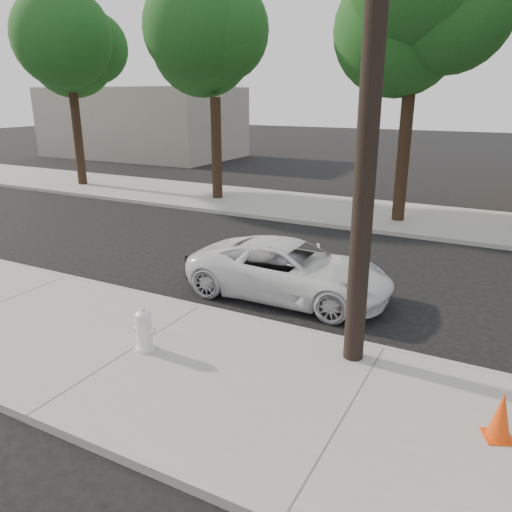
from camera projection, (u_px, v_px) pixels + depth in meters
name	position (u px, v px, depth m)	size (l,w,h in m)	color
ground	(247.00, 281.00, 12.61)	(120.00, 120.00, 0.00)	black
near_sidewalk	(132.00, 353.00, 8.97)	(90.00, 4.40, 0.15)	gray
far_sidewalk	(350.00, 212.00, 19.73)	(90.00, 5.00, 0.15)	gray
curb_near	(200.00, 309.00, 10.82)	(90.00, 0.12, 0.16)	#9E9B93
building_far	(142.00, 122.00, 37.54)	(14.00, 8.00, 5.00)	gray
utility_pole	(371.00, 80.00, 7.29)	(1.40, 0.34, 9.00)	black
tree_a	(69.00, 49.00, 23.32)	(4.65, 4.50, 9.00)	black
tree_b	(216.00, 51.00, 20.07)	(4.34, 4.20, 8.45)	black
tree_c	(422.00, 15.00, 15.91)	(4.96, 4.80, 9.55)	black
police_cruiser	(290.00, 270.00, 11.49)	(2.17, 4.70, 1.31)	white
fire_hydrant	(144.00, 331.00, 8.83)	(0.41, 0.37, 0.75)	silver
traffic_cone	(501.00, 416.00, 6.54)	(0.46, 0.46, 0.69)	#E9400C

